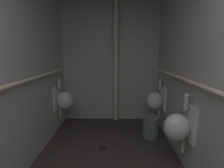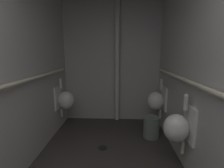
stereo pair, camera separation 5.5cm
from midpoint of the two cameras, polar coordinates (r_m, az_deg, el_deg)
name	(u,v)px [view 1 (the left image)]	position (r m, az deg, el deg)	size (l,w,h in m)	color
wall_left	(12,63)	(2.17, -31.97, 6.35)	(0.06, 3.50, 2.73)	#B9B5B2
wall_right	(202,63)	(2.04, 28.00, 6.54)	(0.06, 3.50, 2.73)	#B9B5B2
wall_back	(110,58)	(3.54, -1.01, 9.06)	(2.15, 0.06, 2.73)	#B9B5B2
urinal_left_mid	(64,100)	(3.25, -16.91, -5.33)	(0.32, 0.30, 0.76)	white
urinal_right_mid	(178,127)	(2.19, 21.35, -13.60)	(0.32, 0.30, 0.76)	white
urinal_right_far	(156,100)	(3.20, 14.45, -5.43)	(0.32, 0.30, 0.76)	white
supply_pipe_left	(23,82)	(2.15, -29.16, 0.66)	(0.06, 2.73, 0.06)	beige
supply_pipe_right	(190,82)	(2.05, 24.77, 0.61)	(0.06, 2.74, 0.06)	beige
standpipe_back_wall	(116,58)	(3.43, 0.90, 9.00)	(0.10, 0.10, 2.68)	beige
floor_drain	(103,148)	(2.77, -3.90, -21.28)	(0.14, 0.14, 0.01)	black
waste_bin	(150,127)	(3.07, 12.69, -14.25)	(0.28, 0.28, 0.37)	slate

